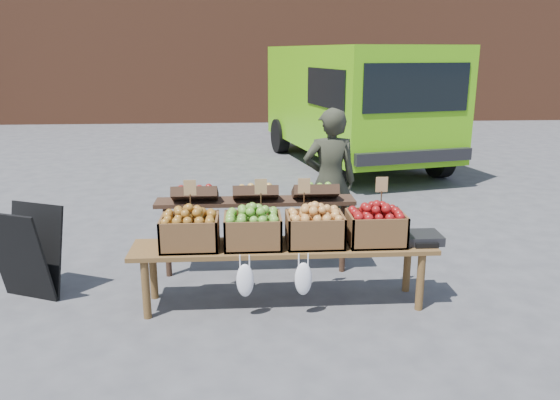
{
  "coord_description": "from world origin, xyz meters",
  "views": [
    {
      "loc": [
        -0.31,
        -4.69,
        2.24
      ],
      "look_at": [
        0.03,
        0.38,
        0.85
      ],
      "focal_mm": 35.0,
      "sensor_mm": 36.0,
      "label": 1
    }
  ],
  "objects_px": {
    "delivery_van": "(352,106)",
    "crate_golden_apples": "(190,232)",
    "display_bench": "(284,275)",
    "crate_green_apples": "(376,228)",
    "chalkboard_sign": "(27,253)",
    "crate_russet_pears": "(253,231)",
    "back_table": "(256,226)",
    "weighing_scale": "(421,238)",
    "crate_red_apples": "(315,229)",
    "vendor": "(330,182)"
  },
  "relations": [
    {
      "from": "delivery_van",
      "to": "crate_golden_apples",
      "type": "relative_size",
      "value": 10.44
    },
    {
      "from": "display_bench",
      "to": "crate_green_apples",
      "type": "bearing_deg",
      "value": 0.0
    },
    {
      "from": "chalkboard_sign",
      "to": "crate_green_apples",
      "type": "relative_size",
      "value": 1.77
    },
    {
      "from": "delivery_van",
      "to": "crate_green_apples",
      "type": "xyz_separation_m",
      "value": [
        -1.03,
        -6.36,
        -0.46
      ]
    },
    {
      "from": "crate_russet_pears",
      "to": "delivery_van",
      "type": "bearing_deg",
      "value": 71.5
    },
    {
      "from": "delivery_van",
      "to": "crate_russet_pears",
      "type": "height_order",
      "value": "delivery_van"
    },
    {
      "from": "back_table",
      "to": "crate_golden_apples",
      "type": "distance_m",
      "value": 0.95
    },
    {
      "from": "crate_green_apples",
      "to": "weighing_scale",
      "type": "distance_m",
      "value": 0.44
    },
    {
      "from": "crate_red_apples",
      "to": "weighing_scale",
      "type": "xyz_separation_m",
      "value": [
        0.97,
        -0.0,
        -0.1
      ]
    },
    {
      "from": "display_bench",
      "to": "crate_red_apples",
      "type": "distance_m",
      "value": 0.51
    },
    {
      "from": "weighing_scale",
      "to": "crate_russet_pears",
      "type": "bearing_deg",
      "value": 180.0
    },
    {
      "from": "back_table",
      "to": "weighing_scale",
      "type": "xyz_separation_m",
      "value": [
        1.48,
        -0.72,
        0.09
      ]
    },
    {
      "from": "back_table",
      "to": "crate_red_apples",
      "type": "height_order",
      "value": "back_table"
    },
    {
      "from": "display_bench",
      "to": "crate_green_apples",
      "type": "distance_m",
      "value": 0.93
    },
    {
      "from": "vendor",
      "to": "back_table",
      "type": "height_order",
      "value": "vendor"
    },
    {
      "from": "chalkboard_sign",
      "to": "back_table",
      "type": "relative_size",
      "value": 0.42
    },
    {
      "from": "delivery_van",
      "to": "weighing_scale",
      "type": "bearing_deg",
      "value": -108.02
    },
    {
      "from": "delivery_van",
      "to": "crate_red_apples",
      "type": "relative_size",
      "value": 10.44
    },
    {
      "from": "crate_russet_pears",
      "to": "vendor",
      "type": "bearing_deg",
      "value": 56.12
    },
    {
      "from": "chalkboard_sign",
      "to": "crate_green_apples",
      "type": "bearing_deg",
      "value": 17.67
    },
    {
      "from": "chalkboard_sign",
      "to": "crate_golden_apples",
      "type": "relative_size",
      "value": 1.77
    },
    {
      "from": "crate_green_apples",
      "to": "delivery_van",
      "type": "bearing_deg",
      "value": 80.82
    },
    {
      "from": "crate_red_apples",
      "to": "weighing_scale",
      "type": "distance_m",
      "value": 0.98
    },
    {
      "from": "chalkboard_sign",
      "to": "crate_russet_pears",
      "type": "bearing_deg",
      "value": 14.83
    },
    {
      "from": "crate_russet_pears",
      "to": "crate_red_apples",
      "type": "bearing_deg",
      "value": 0.0
    },
    {
      "from": "chalkboard_sign",
      "to": "weighing_scale",
      "type": "height_order",
      "value": "chalkboard_sign"
    },
    {
      "from": "display_bench",
      "to": "crate_russet_pears",
      "type": "relative_size",
      "value": 5.4
    },
    {
      "from": "vendor",
      "to": "display_bench",
      "type": "xyz_separation_m",
      "value": [
        -0.62,
        -1.33,
        -0.54
      ]
    },
    {
      "from": "chalkboard_sign",
      "to": "crate_red_apples",
      "type": "relative_size",
      "value": 1.77
    },
    {
      "from": "crate_russet_pears",
      "to": "crate_golden_apples",
      "type": "bearing_deg",
      "value": 180.0
    },
    {
      "from": "delivery_van",
      "to": "crate_red_apples",
      "type": "bearing_deg",
      "value": -116.53
    },
    {
      "from": "crate_golden_apples",
      "to": "crate_russet_pears",
      "type": "relative_size",
      "value": 1.0
    },
    {
      "from": "crate_green_apples",
      "to": "weighing_scale",
      "type": "height_order",
      "value": "crate_green_apples"
    },
    {
      "from": "crate_russet_pears",
      "to": "weighing_scale",
      "type": "xyz_separation_m",
      "value": [
        1.52,
        -0.0,
        -0.1
      ]
    },
    {
      "from": "vendor",
      "to": "weighing_scale",
      "type": "distance_m",
      "value": 1.49
    },
    {
      "from": "back_table",
      "to": "crate_golden_apples",
      "type": "height_order",
      "value": "back_table"
    },
    {
      "from": "delivery_van",
      "to": "display_bench",
      "type": "distance_m",
      "value": 6.68
    },
    {
      "from": "crate_red_apples",
      "to": "weighing_scale",
      "type": "height_order",
      "value": "crate_red_apples"
    },
    {
      "from": "delivery_van",
      "to": "back_table",
      "type": "bearing_deg",
      "value": -122.89
    },
    {
      "from": "chalkboard_sign",
      "to": "crate_green_apples",
      "type": "xyz_separation_m",
      "value": [
        3.18,
        -0.3,
        0.27
      ]
    },
    {
      "from": "delivery_van",
      "to": "weighing_scale",
      "type": "relative_size",
      "value": 15.35
    },
    {
      "from": "vendor",
      "to": "crate_russet_pears",
      "type": "xyz_separation_m",
      "value": [
        -0.89,
        -1.33,
        -0.12
      ]
    },
    {
      "from": "back_table",
      "to": "display_bench",
      "type": "distance_m",
      "value": 0.79
    },
    {
      "from": "chalkboard_sign",
      "to": "display_bench",
      "type": "height_order",
      "value": "chalkboard_sign"
    },
    {
      "from": "crate_golden_apples",
      "to": "crate_russet_pears",
      "type": "bearing_deg",
      "value": 0.0
    },
    {
      "from": "vendor",
      "to": "crate_russet_pears",
      "type": "distance_m",
      "value": 1.6
    },
    {
      "from": "crate_russet_pears",
      "to": "back_table",
      "type": "bearing_deg",
      "value": 86.57
    },
    {
      "from": "back_table",
      "to": "weighing_scale",
      "type": "bearing_deg",
      "value": -25.91
    },
    {
      "from": "chalkboard_sign",
      "to": "crate_red_apples",
      "type": "xyz_separation_m",
      "value": [
        2.63,
        -0.3,
        0.27
      ]
    },
    {
      "from": "display_bench",
      "to": "crate_red_apples",
      "type": "xyz_separation_m",
      "value": [
        0.28,
        0.0,
        0.42
      ]
    }
  ]
}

